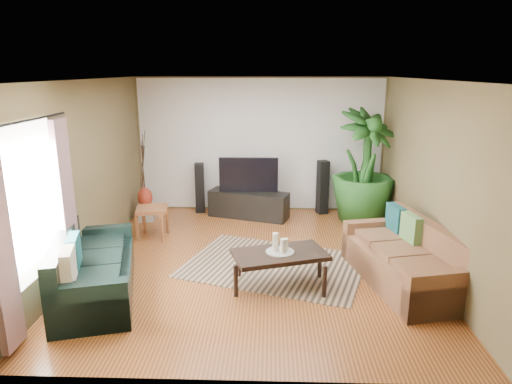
{
  "coord_description": "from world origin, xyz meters",
  "views": [
    {
      "loc": [
        0.22,
        -6.43,
        2.84
      ],
      "look_at": [
        0.0,
        0.2,
        1.05
      ],
      "focal_mm": 32.0,
      "sensor_mm": 36.0,
      "label": 1
    }
  ],
  "objects_px": {
    "tv_stand": "(249,204)",
    "pedestal": "(146,212)",
    "television": "(249,175)",
    "speaker_left": "(200,188)",
    "vase": "(145,198)",
    "coffee_table": "(280,270)",
    "potted_plant": "(365,166)",
    "sofa_right": "(403,254)",
    "sofa_left": "(95,263)",
    "speaker_right": "(323,187)",
    "side_table": "(153,222)"
  },
  "relations": [
    {
      "from": "speaker_right",
      "to": "pedestal",
      "type": "bearing_deg",
      "value": 172.31
    },
    {
      "from": "speaker_left",
      "to": "vase",
      "type": "bearing_deg",
      "value": -157.07
    },
    {
      "from": "coffee_table",
      "to": "television",
      "type": "height_order",
      "value": "television"
    },
    {
      "from": "potted_plant",
      "to": "side_table",
      "type": "relative_size",
      "value": 4.02
    },
    {
      "from": "television",
      "to": "speaker_left",
      "type": "distance_m",
      "value": 1.11
    },
    {
      "from": "speaker_right",
      "to": "vase",
      "type": "bearing_deg",
      "value": 172.31
    },
    {
      "from": "coffee_table",
      "to": "tv_stand",
      "type": "bearing_deg",
      "value": 82.25
    },
    {
      "from": "sofa_left",
      "to": "speaker_left",
      "type": "xyz_separation_m",
      "value": [
        0.81,
        3.58,
        0.08
      ]
    },
    {
      "from": "sofa_right",
      "to": "speaker_right",
      "type": "bearing_deg",
      "value": -179.67
    },
    {
      "from": "tv_stand",
      "to": "television",
      "type": "distance_m",
      "value": 0.6
    },
    {
      "from": "sofa_right",
      "to": "coffee_table",
      "type": "height_order",
      "value": "sofa_right"
    },
    {
      "from": "coffee_table",
      "to": "speaker_left",
      "type": "xyz_separation_m",
      "value": [
        -1.57,
        3.31,
        0.26
      ]
    },
    {
      "from": "vase",
      "to": "pedestal",
      "type": "bearing_deg",
      "value": -90.0
    },
    {
      "from": "speaker_right",
      "to": "potted_plant",
      "type": "xyz_separation_m",
      "value": [
        0.72,
        -0.48,
        0.53
      ]
    },
    {
      "from": "tv_stand",
      "to": "side_table",
      "type": "bearing_deg",
      "value": -126.36
    },
    {
      "from": "sofa_right",
      "to": "speaker_right",
      "type": "xyz_separation_m",
      "value": [
        -0.75,
        3.14,
        0.12
      ]
    },
    {
      "from": "television",
      "to": "speaker_left",
      "type": "bearing_deg",
      "value": 163.52
    },
    {
      "from": "speaker_left",
      "to": "vase",
      "type": "height_order",
      "value": "speaker_left"
    },
    {
      "from": "television",
      "to": "pedestal",
      "type": "xyz_separation_m",
      "value": [
        -1.99,
        -0.26,
        -0.7
      ]
    },
    {
      "from": "television",
      "to": "sofa_right",
      "type": "bearing_deg",
      "value": -51.98
    },
    {
      "from": "tv_stand",
      "to": "pedestal",
      "type": "xyz_separation_m",
      "value": [
        -1.99,
        -0.24,
        -0.11
      ]
    },
    {
      "from": "potted_plant",
      "to": "pedestal",
      "type": "distance_m",
      "value": 4.28
    },
    {
      "from": "tv_stand",
      "to": "speaker_left",
      "type": "xyz_separation_m",
      "value": [
        -1.01,
        0.32,
        0.25
      ]
    },
    {
      "from": "sofa_left",
      "to": "television",
      "type": "distance_m",
      "value": 3.78
    },
    {
      "from": "speaker_left",
      "to": "potted_plant",
      "type": "xyz_separation_m",
      "value": [
        3.21,
        -0.48,
        0.57
      ]
    },
    {
      "from": "pedestal",
      "to": "vase",
      "type": "bearing_deg",
      "value": 90.0
    },
    {
      "from": "pedestal",
      "to": "speaker_left",
      "type": "bearing_deg",
      "value": 29.98
    },
    {
      "from": "television",
      "to": "speaker_right",
      "type": "xyz_separation_m",
      "value": [
        1.48,
        0.3,
        -0.32
      ]
    },
    {
      "from": "sofa_left",
      "to": "potted_plant",
      "type": "relative_size",
      "value": 0.96
    },
    {
      "from": "speaker_right",
      "to": "vase",
      "type": "xyz_separation_m",
      "value": [
        -3.46,
        -0.56,
        -0.09
      ]
    },
    {
      "from": "sofa_left",
      "to": "coffee_table",
      "type": "xyz_separation_m",
      "value": [
        2.38,
        0.27,
        -0.18
      ]
    },
    {
      "from": "vase",
      "to": "side_table",
      "type": "height_order",
      "value": "vase"
    },
    {
      "from": "tv_stand",
      "to": "television",
      "type": "bearing_deg",
      "value": 107.95
    },
    {
      "from": "side_table",
      "to": "television",
      "type": "bearing_deg",
      "value": 36.16
    },
    {
      "from": "sofa_left",
      "to": "vase",
      "type": "relative_size",
      "value": 5.2
    },
    {
      "from": "television",
      "to": "vase",
      "type": "bearing_deg",
      "value": -172.44
    },
    {
      "from": "potted_plant",
      "to": "sofa_left",
      "type": "bearing_deg",
      "value": -142.25
    },
    {
      "from": "sofa_left",
      "to": "sofa_right",
      "type": "bearing_deg",
      "value": -99.38
    },
    {
      "from": "speaker_right",
      "to": "side_table",
      "type": "relative_size",
      "value": 2.03
    },
    {
      "from": "coffee_table",
      "to": "television",
      "type": "distance_m",
      "value": 3.12
    },
    {
      "from": "side_table",
      "to": "sofa_right",
      "type": "bearing_deg",
      "value": -23.4
    },
    {
      "from": "sofa_right",
      "to": "pedestal",
      "type": "bearing_deg",
      "value": -134.52
    },
    {
      "from": "sofa_left",
      "to": "speaker_left",
      "type": "distance_m",
      "value": 3.67
    },
    {
      "from": "side_table",
      "to": "tv_stand",
      "type": "bearing_deg",
      "value": 35.7
    },
    {
      "from": "coffee_table",
      "to": "side_table",
      "type": "xyz_separation_m",
      "value": [
        -2.18,
        1.83,
        0.02
      ]
    },
    {
      "from": "coffee_table",
      "to": "vase",
      "type": "bearing_deg",
      "value": 114.45
    },
    {
      "from": "sofa_right",
      "to": "television",
      "type": "relative_size",
      "value": 1.77
    },
    {
      "from": "television",
      "to": "pedestal",
      "type": "distance_m",
      "value": 2.12
    },
    {
      "from": "speaker_left",
      "to": "speaker_right",
      "type": "xyz_separation_m",
      "value": [
        2.49,
        0.0,
        0.03
      ]
    },
    {
      "from": "sofa_right",
      "to": "potted_plant",
      "type": "xyz_separation_m",
      "value": [
        -0.03,
        2.67,
        0.65
      ]
    }
  ]
}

